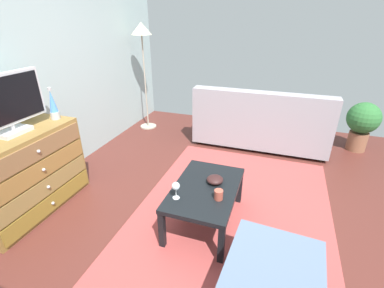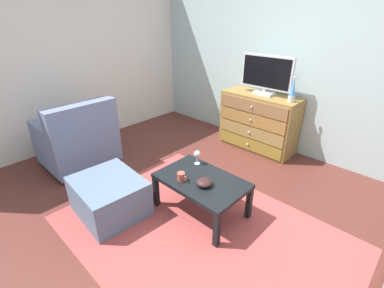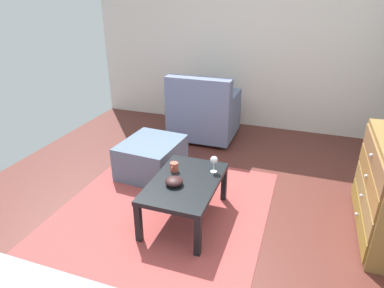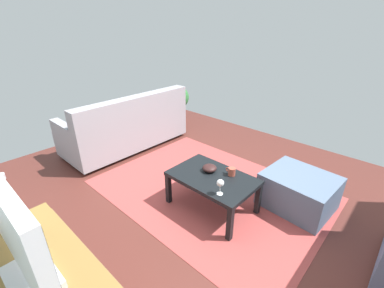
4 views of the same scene
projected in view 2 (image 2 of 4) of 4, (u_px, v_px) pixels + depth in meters
The scene contains 13 objects.
ground_plane at pixel (200, 215), 2.81m from camera, with size 5.70×4.58×0.05m, color #552720.
wall_accent_rear at pixel (305, 58), 3.54m from camera, with size 5.70×0.12×2.69m, color #A5BBBB.
wall_plain_left at pixel (66, 54), 3.82m from camera, with size 0.12×4.58×2.69m, color silver.
area_rug at pixel (201, 232), 2.54m from camera, with size 2.60×1.90×0.01m, color #A1403D.
dresser at pixel (258, 122), 3.99m from camera, with size 1.11×0.49×0.83m.
tv at pixel (266, 74), 3.68m from camera, with size 0.76×0.18×0.54m.
lava_lamp at pixel (293, 91), 3.43m from camera, with size 0.09×0.09×0.33m.
coffee_table at pixel (201, 183), 2.68m from camera, with size 0.88×0.57×0.40m.
wine_glass at pixel (197, 154), 2.88m from camera, with size 0.07×0.07×0.16m.
mug at pixel (181, 177), 2.62m from camera, with size 0.11×0.08×0.08m.
bowl_decorative at pixel (204, 182), 2.54m from camera, with size 0.15×0.15×0.07m, color #301919.
armchair at pixel (78, 140), 3.54m from camera, with size 0.80×0.86×0.92m.
ottoman at pixel (109, 196), 2.74m from camera, with size 0.70×0.60×0.39m, color slate.
Camera 2 is at (1.46, -1.64, 1.88)m, focal length 25.05 mm.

